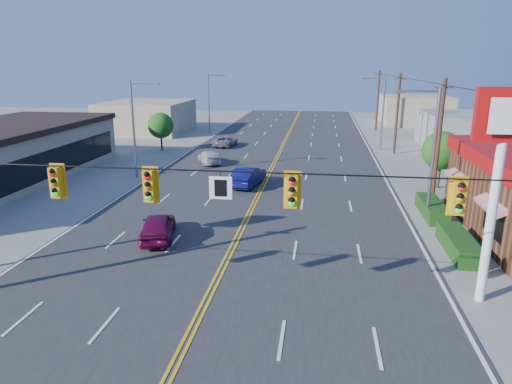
# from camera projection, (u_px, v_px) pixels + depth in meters

# --- Properties ---
(ground) EXTENTS (160.00, 160.00, 0.00)m
(ground) POSITION_uv_depth(u_px,v_px,m) (191.00, 333.00, 16.30)
(ground) COLOR gray
(ground) RESTS_ON ground
(road) EXTENTS (20.00, 120.00, 0.06)m
(road) POSITION_uv_depth(u_px,v_px,m) (262.00, 188.00, 35.35)
(road) COLOR #2D2D30
(road) RESTS_ON ground
(signal_span) EXTENTS (24.32, 0.34, 9.00)m
(signal_span) POSITION_uv_depth(u_px,v_px,m) (182.00, 203.00, 14.99)
(signal_span) COLOR #47301E
(signal_span) RESTS_ON ground
(kfc_pylon) EXTENTS (2.20, 0.36, 8.50)m
(kfc_pylon) POSITION_uv_depth(u_px,v_px,m) (501.00, 154.00, 16.98)
(kfc_pylon) COLOR white
(kfc_pylon) RESTS_ON ground
(streetlight_se) EXTENTS (2.55, 0.25, 8.00)m
(streetlight_se) POSITION_uv_depth(u_px,v_px,m) (430.00, 148.00, 26.95)
(streetlight_se) COLOR gray
(streetlight_se) RESTS_ON ground
(streetlight_ne) EXTENTS (2.55, 0.25, 8.00)m
(streetlight_ne) POSITION_uv_depth(u_px,v_px,m) (381.00, 109.00, 49.82)
(streetlight_ne) COLOR gray
(streetlight_ne) RESTS_ON ground
(streetlight_sw) EXTENTS (2.55, 0.25, 8.00)m
(streetlight_sw) POSITION_uv_depth(u_px,v_px,m) (136.00, 124.00, 37.50)
(streetlight_sw) COLOR gray
(streetlight_sw) RESTS_ON ground
(streetlight_nw) EXTENTS (2.55, 0.25, 8.00)m
(streetlight_nw) POSITION_uv_depth(u_px,v_px,m) (210.00, 100.00, 62.27)
(streetlight_nw) COLOR gray
(streetlight_nw) RESTS_ON ground
(utility_pole_near) EXTENTS (0.28, 0.28, 8.40)m
(utility_pole_near) POSITION_uv_depth(u_px,v_px,m) (438.00, 142.00, 30.66)
(utility_pole_near) COLOR #47301E
(utility_pole_near) RESTS_ON ground
(utility_pole_mid) EXTENTS (0.28, 0.28, 8.40)m
(utility_pole_mid) POSITION_uv_depth(u_px,v_px,m) (397.00, 114.00, 47.81)
(utility_pole_mid) COLOR #47301E
(utility_pole_mid) RESTS_ON ground
(utility_pole_far) EXTENTS (0.28, 0.28, 8.40)m
(utility_pole_far) POSITION_uv_depth(u_px,v_px,m) (378.00, 101.00, 64.96)
(utility_pole_far) COLOR #47301E
(utility_pole_far) RESTS_ON ground
(tree_kfc_rear) EXTENTS (2.94, 2.94, 4.41)m
(tree_kfc_rear) POSITION_uv_depth(u_px,v_px,m) (442.00, 151.00, 34.64)
(tree_kfc_rear) COLOR #47301E
(tree_kfc_rear) RESTS_ON ground
(tree_west) EXTENTS (2.80, 2.80, 4.20)m
(tree_west) POSITION_uv_depth(u_px,v_px,m) (161.00, 126.00, 49.70)
(tree_west) COLOR #47301E
(tree_west) RESTS_ON ground
(bld_east_mid) EXTENTS (12.00, 10.00, 4.00)m
(bld_east_mid) POSITION_uv_depth(u_px,v_px,m) (480.00, 131.00, 50.89)
(bld_east_mid) COLOR gray
(bld_east_mid) RESTS_ON ground
(bld_west_far) EXTENTS (11.00, 12.00, 4.20)m
(bld_west_far) POSITION_uv_depth(u_px,v_px,m) (147.00, 117.00, 64.18)
(bld_west_far) COLOR tan
(bld_west_far) RESTS_ON ground
(bld_east_far) EXTENTS (10.00, 10.00, 4.40)m
(bld_east_far) POSITION_uv_depth(u_px,v_px,m) (415.00, 110.00, 72.21)
(bld_east_far) COLOR tan
(bld_east_far) RESTS_ON ground
(car_magenta) EXTENTS (2.61, 4.47, 1.43)m
(car_magenta) POSITION_uv_depth(u_px,v_px,m) (158.00, 227.00, 24.81)
(car_magenta) COLOR maroon
(car_magenta) RESTS_ON ground
(car_blue) EXTENTS (2.42, 4.82, 1.52)m
(car_blue) POSITION_uv_depth(u_px,v_px,m) (248.00, 177.00, 35.66)
(car_blue) COLOR #0E1156
(car_blue) RESTS_ON ground
(car_white) EXTENTS (3.26, 4.50, 1.21)m
(car_white) POSITION_uv_depth(u_px,v_px,m) (209.00, 158.00, 43.72)
(car_white) COLOR silver
(car_white) RESTS_ON ground
(car_silver) EXTENTS (2.44, 4.53, 1.21)m
(car_silver) POSITION_uv_depth(u_px,v_px,m) (225.00, 142.00, 52.81)
(car_silver) COLOR #ADAEB2
(car_silver) RESTS_ON ground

